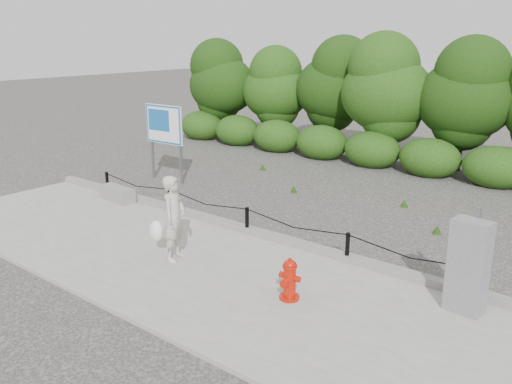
{
  "coord_description": "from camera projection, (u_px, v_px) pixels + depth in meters",
  "views": [
    {
      "loc": [
        7.18,
        -8.6,
        4.3
      ],
      "look_at": [
        0.09,
        0.2,
        1.0
      ],
      "focal_mm": 38.0,
      "sensor_mm": 36.0,
      "label": 1
    }
  ],
  "objects": [
    {
      "name": "concrete_block",
      "position": [
        117.0,
        194.0,
        14.26
      ],
      "size": [
        1.16,
        0.49,
        0.36
      ],
      "primitive_type": "cube",
      "rotation": [
        0.0,
        0.0,
        -0.08
      ],
      "color": "gray",
      "rests_on": "sidewalk"
    },
    {
      "name": "sidewalk",
      "position": [
        181.0,
        264.0,
        10.45
      ],
      "size": [
        14.0,
        4.0,
        0.08
      ],
      "primitive_type": "cube",
      "color": "gray",
      "rests_on": "ground"
    },
    {
      "name": "treeline",
      "position": [
        432.0,
        91.0,
        17.63
      ],
      "size": [
        20.13,
        3.67,
        4.8
      ],
      "color": "black",
      "rests_on": "ground"
    },
    {
      "name": "advertising_sign",
      "position": [
        164.0,
        128.0,
        16.09
      ],
      "size": [
        1.44,
        0.17,
        2.3
      ],
      "rotation": [
        0.0,
        0.0,
        0.04
      ],
      "color": "slate",
      "rests_on": "ground"
    },
    {
      "name": "ground",
      "position": [
        247.0,
        237.0,
        11.96
      ],
      "size": [
        90.0,
        90.0,
        0.0
      ],
      "primitive_type": "plane",
      "color": "#2D2B28",
      "rests_on": "ground"
    },
    {
      "name": "utility_cabinet",
      "position": [
        468.0,
        267.0,
        8.38
      ],
      "size": [
        0.61,
        0.45,
        1.68
      ],
      "rotation": [
        0.0,
        0.0,
        -0.12
      ],
      "color": "gray",
      "rests_on": "sidewalk"
    },
    {
      "name": "curb",
      "position": [
        249.0,
        230.0,
        11.95
      ],
      "size": [
        14.0,
        0.22,
        0.14
      ],
      "primitive_type": "cube",
      "color": "slate",
      "rests_on": "sidewalk"
    },
    {
      "name": "fire_hydrant",
      "position": [
        289.0,
        280.0,
        8.88
      ],
      "size": [
        0.38,
        0.39,
        0.73
      ],
      "rotation": [
        0.0,
        0.0,
        0.06
      ],
      "color": "#B51506",
      "rests_on": "sidewalk"
    },
    {
      "name": "chain_barrier",
      "position": [
        247.0,
        217.0,
        11.83
      ],
      "size": [
        10.06,
        0.06,
        0.6
      ],
      "color": "black",
      "rests_on": "sidewalk"
    },
    {
      "name": "pedestrian",
      "position": [
        173.0,
        219.0,
        10.34
      ],
      "size": [
        0.79,
        0.71,
        1.67
      ],
      "rotation": [
        0.0,
        0.0,
        1.9
      ],
      "color": "#B8B09D",
      "rests_on": "sidewalk"
    }
  ]
}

